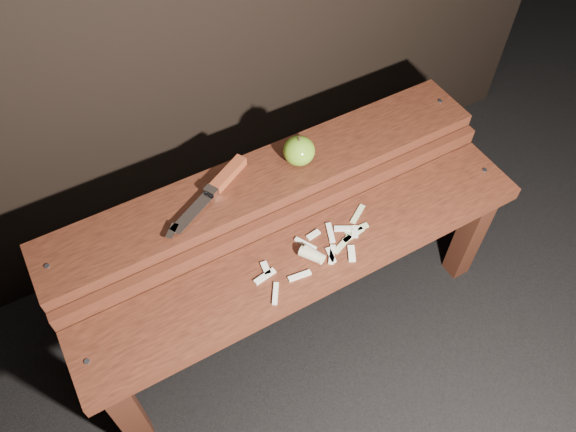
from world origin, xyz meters
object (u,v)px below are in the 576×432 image
bench_front_tier (312,272)px  apple (299,151)px  bench_rear_tier (268,197)px  knife (219,184)px

bench_front_tier → apple: (0.09, 0.23, 0.18)m
bench_rear_tier → apple: size_ratio=13.93×
bench_rear_tier → knife: (-0.12, 0.03, 0.10)m
apple → knife: (-0.22, 0.02, -0.03)m
apple → knife: size_ratio=0.32×
apple → bench_front_tier: bearing=-112.3°
bench_front_tier → bench_rear_tier: 0.23m
bench_rear_tier → knife: 0.16m
bench_front_tier → apple: bearing=67.7°
bench_rear_tier → knife: knife is taller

